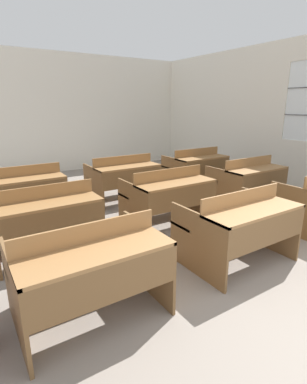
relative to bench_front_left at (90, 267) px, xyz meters
name	(u,v)px	position (x,y,z in m)	size (l,w,h in m)	color
wall_back	(60,114)	(1.56, 5.83, 1.03)	(7.03, 0.06, 2.95)	white
wall_right_with_window	(273,116)	(5.04, 2.11, 1.01)	(0.06, 7.46, 2.95)	white
bench_front_left	(90,267)	(0.00, 0.00, 0.00)	(1.15, 0.85, 0.82)	brown
bench_front_center	(239,224)	(1.70, -0.02, 0.00)	(1.15, 0.85, 0.82)	brown
bench_second_left	(45,216)	(-0.01, 1.34, 0.00)	(1.15, 0.85, 0.82)	brown
bench_second_center	(168,194)	(1.71, 1.31, 0.00)	(1.15, 0.85, 0.82)	brown
bench_second_right	(247,179)	(3.41, 1.31, 0.00)	(1.15, 0.85, 0.82)	brown
bench_third_left	(23,190)	(-0.02, 2.67, 0.00)	(1.15, 0.85, 0.82)	brown
bench_third_center	(123,176)	(1.69, 2.68, 0.00)	(1.15, 0.85, 0.82)	brown
bench_third_right	(196,166)	(3.41, 2.67, 0.00)	(1.15, 0.85, 0.82)	brown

